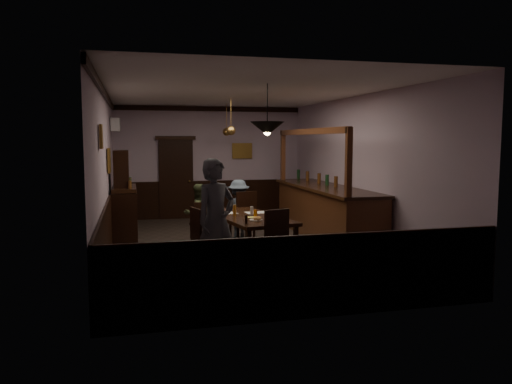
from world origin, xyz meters
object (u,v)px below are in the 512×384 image
object	(u,v)px
chair_far_right	(244,214)
person_standing	(216,221)
person_seated_left	(198,213)
coffee_cup	(274,216)
soda_can	(255,213)
chair_far_left	(202,221)
pendant_brass_far	(227,132)
sideboard	(124,203)
person_seated_right	(238,210)
chair_side	(202,234)
dining_table	(248,219)
bar_counter	(325,210)
pendant_iron	(267,129)
pendant_brass_mid	(231,131)
chair_near	(281,240)

from	to	relation	value
chair_far_right	person_standing	size ratio (longest dim) A/B	0.58
person_seated_left	coffee_cup	world-z (taller)	person_seated_left
soda_can	person_standing	bearing A→B (deg)	-125.51
chair_far_left	chair_far_right	xyz separation A→B (m)	(0.90, 0.15, 0.10)
coffee_cup	pendant_brass_far	xyz separation A→B (m)	(-0.02, 4.26, 1.50)
sideboard	pendant_brass_far	distance (m)	3.27
person_seated_right	coffee_cup	size ratio (longest dim) A/B	15.84
person_standing	chair_far_right	bearing A→B (deg)	40.86
chair_side	person_seated_left	bearing A→B (deg)	-20.50
person_standing	soda_can	size ratio (longest dim) A/B	15.26
chair_far_right	coffee_cup	bearing A→B (deg)	80.33
dining_table	person_seated_right	bearing A→B (deg)	84.07
soda_can	chair_far_right	bearing A→B (deg)	85.43
bar_counter	chair_side	bearing A→B (deg)	-149.41
coffee_cup	chair_far_left	bearing A→B (deg)	111.67
chair_far_left	pendant_iron	world-z (taller)	pendant_iron
chair_far_right	person_seated_left	xyz separation A→B (m)	(-0.94, 0.12, 0.03)
dining_table	chair_far_right	distance (m)	1.35
person_seated_right	chair_far_right	bearing A→B (deg)	101.58
chair_far_right	bar_counter	bearing A→B (deg)	167.03
chair_far_right	pendant_brass_far	xyz separation A→B (m)	(0.11, 2.47, 1.72)
person_seated_left	bar_counter	xyz separation A→B (m)	(2.74, -0.10, -0.01)
person_standing	pendant_brass_mid	world-z (taller)	pendant_brass_mid
chair_near	chair_side	size ratio (longest dim) A/B	1.05
person_seated_left	coffee_cup	size ratio (longest dim) A/B	15.14
chair_near	chair_far_left	bearing A→B (deg)	93.69
person_seated_right	pendant_iron	xyz separation A→B (m)	(-0.02, -2.39, 1.65)
coffee_cup	pendant_iron	xyz separation A→B (m)	(-0.21, -0.32, 1.48)
dining_table	pendant_brass_far	distance (m)	4.13
chair_side	bar_counter	xyz separation A→B (m)	(2.90, 1.72, 0.06)
chair_far_right	person_standing	xyz separation A→B (m)	(-1.03, -2.74, 0.34)
chair_near	chair_far_right	bearing A→B (deg)	73.78
person_seated_left	pendant_brass_mid	world-z (taller)	pendant_brass_mid
chair_far_left	person_seated_left	world-z (taller)	person_seated_left
person_standing	pendant_iron	distance (m)	1.78
pendant_brass_far	person_seated_right	bearing A→B (deg)	-94.35
chair_near	chair_side	distance (m)	1.44
sideboard	bar_counter	bearing A→B (deg)	-13.74
pendant_iron	chair_side	bearing A→B (deg)	157.74
coffee_cup	sideboard	world-z (taller)	sideboard
coffee_cup	soda_can	world-z (taller)	soda_can
chair_far_left	pendant_brass_far	bearing A→B (deg)	-118.85
person_seated_right	pendant_iron	world-z (taller)	pendant_iron
chair_far_right	pendant_brass_far	world-z (taller)	pendant_brass_far
person_seated_left	pendant_iron	world-z (taller)	pendant_iron
coffee_cup	pendant_iron	world-z (taller)	pendant_iron
dining_table	pendant_brass_mid	size ratio (longest dim) A/B	2.89
person_seated_right	coffee_cup	bearing A→B (deg)	95.30
dining_table	pendant_iron	bearing A→B (deg)	-79.74
chair_far_right	person_seated_right	distance (m)	0.29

